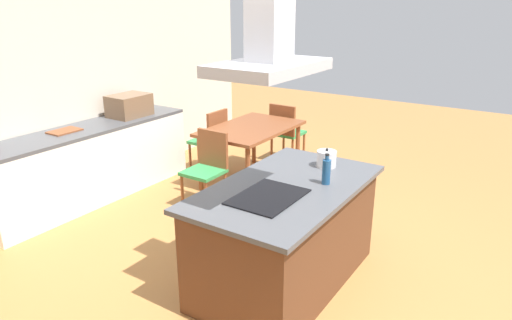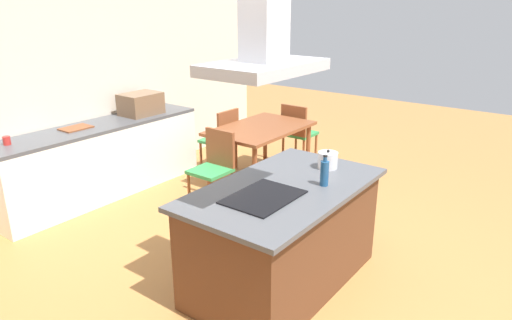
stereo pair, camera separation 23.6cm
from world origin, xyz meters
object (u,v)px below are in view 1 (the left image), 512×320
Objects in this scene: chair_at_right_end at (286,129)px; olive_oil_bottle at (326,171)px; cutting_board at (64,131)px; dining_table at (251,133)px; tea_kettle at (327,159)px; chair_facing_back_wall at (212,137)px; range_hood at (270,36)px; cooktop at (268,197)px; chair_at_left_end at (208,164)px; countertop_microwave at (129,105)px.

olive_oil_bottle is at bearing -144.12° from chair_at_right_end.
cutting_board is (-0.21, 3.18, -0.10)m from olive_oil_bottle.
tea_kettle is at bearing -126.60° from dining_table.
range_hood is (-2.10, -2.24, 1.59)m from chair_facing_back_wall.
chair_facing_back_wall is at bearing 46.78° from cooktop.
range_hood is (-0.29, -2.93, 1.19)m from cutting_board.
dining_table is 0.68m from chair_facing_back_wall.
cooktop is 2.62× the size of tea_kettle.
tea_kettle is (0.88, -0.07, 0.07)m from cooktop.
chair_at_right_end is (2.52, 1.82, -0.50)m from olive_oil_bottle.
cooktop is 2.64m from dining_table.
cutting_board reaches higher than chair_facing_back_wall.
chair_at_left_end is 2.54m from range_hood.
dining_table is at bearing -56.12° from countertop_microwave.
countertop_microwave is 0.56× the size of range_hood.
chair_at_left_end is at bearing 180.00° from dining_table.
range_hood is at bearing -143.20° from dining_table.
cutting_board is 0.38× the size of chair_at_right_end.
olive_oil_bottle is at bearing -26.53° from range_hood.
olive_oil_bottle is at bearing -86.19° from cutting_board.
tea_kettle reaches higher than cooktop.
olive_oil_bottle is (-0.38, -0.18, 0.04)m from tea_kettle.
tea_kettle is 0.67× the size of cutting_board.
chair_at_right_end is (0.92, 0.00, -0.16)m from dining_table.
cooktop is at bearing 0.00° from range_hood.
countertop_microwave reaches higher than cooktop.
chair_at_right_end is at bearing 35.88° from olive_oil_bottle.
tea_kettle is 0.16× the size of dining_table.
cooktop is 0.89m from tea_kettle.
chair_at_left_end is (-0.92, -0.67, 0.00)m from chair_facing_back_wall.
countertop_microwave reaches higher than tea_kettle.
cooktop is at bearing 153.47° from olive_oil_bottle.
chair_facing_back_wall is 1.00× the size of chair_at_left_end.
cooktop is 3.43m from chair_at_right_end.
range_hood is at bearing -152.46° from chair_at_right_end.
countertop_microwave is 0.56× the size of chair_facing_back_wall.
cooktop is at bearing -113.10° from countertop_microwave.
chair_at_left_end is at bearing -91.69° from countertop_microwave.
chair_facing_back_wall is (2.10, 2.24, -0.40)m from cooktop.
dining_table is at bearing 48.64° from olive_oil_bottle.
chair_facing_back_wall is at bearing -36.14° from countertop_microwave.
chair_at_right_end is (2.14, 1.65, -0.47)m from tea_kettle.
chair_at_left_end is at bearing 52.93° from cooktop.
olive_oil_bottle is (0.50, -0.25, 0.10)m from cooktop.
countertop_microwave reaches higher than dining_table.
cutting_board is (-0.94, 0.05, -0.13)m from countertop_microwave.
olive_oil_bottle is 0.77× the size of cutting_board.
tea_kettle reaches higher than chair_at_left_end.
chair_at_right_end is at bearing 27.54° from range_hood.
olive_oil_bottle is 1.23m from range_hood.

